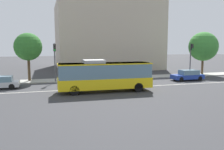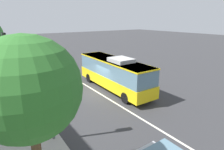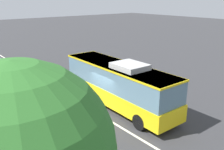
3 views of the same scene
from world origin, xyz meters
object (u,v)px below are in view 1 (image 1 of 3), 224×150
(sedan_blue, at_px, (188,75))
(traffic_light_near_corner, at_px, (191,54))
(street_tree_kerbside_centre, at_px, (203,47))
(traffic_light_mid_block, at_px, (55,56))
(street_tree_kerbside_left, at_px, (28,47))
(transit_bus, at_px, (105,75))

(sedan_blue, xyz_separation_m, traffic_light_near_corner, (2.46, 3.05, 2.84))
(traffic_light_near_corner, height_order, street_tree_kerbside_centre, street_tree_kerbside_centre)
(street_tree_kerbside_centre, bearing_deg, traffic_light_mid_block, -175.36)
(sedan_blue, relative_size, traffic_light_mid_block, 0.87)
(street_tree_kerbside_left, height_order, street_tree_kerbside_centre, street_tree_kerbside_centre)
(traffic_light_near_corner, relative_size, traffic_light_mid_block, 1.00)
(transit_bus, xyz_separation_m, sedan_blue, (13.31, 4.76, -1.09))
(transit_bus, height_order, street_tree_kerbside_centre, street_tree_kerbside_centre)
(traffic_light_near_corner, xyz_separation_m, traffic_light_mid_block, (-20.65, -0.01, 0.00))
(street_tree_kerbside_left, bearing_deg, traffic_light_near_corner, -4.13)
(traffic_light_near_corner, height_order, street_tree_kerbside_left, street_tree_kerbside_left)
(street_tree_kerbside_centre, bearing_deg, street_tree_kerbside_left, -179.55)
(sedan_blue, height_order, street_tree_kerbside_left, street_tree_kerbside_left)
(sedan_blue, relative_size, traffic_light_near_corner, 0.87)
(transit_bus, relative_size, traffic_light_near_corner, 1.93)
(traffic_light_near_corner, bearing_deg, street_tree_kerbside_centre, 114.08)
(sedan_blue, xyz_separation_m, street_tree_kerbside_left, (-21.58, 4.78, 4.00))
(traffic_light_near_corner, bearing_deg, traffic_light_mid_block, -94.56)
(street_tree_kerbside_left, bearing_deg, street_tree_kerbside_centre, 0.45)
(traffic_light_near_corner, xyz_separation_m, street_tree_kerbside_left, (-24.04, 1.74, 1.16))
(sedan_blue, bearing_deg, transit_bus, 18.54)
(traffic_light_mid_block, xyz_separation_m, street_tree_kerbside_left, (-3.39, 1.75, 1.16))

